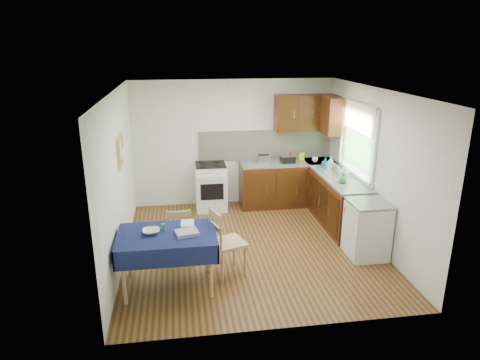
{
  "coord_description": "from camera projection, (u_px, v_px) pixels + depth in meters",
  "views": [
    {
      "loc": [
        -1.1,
        -6.18,
        3.16
      ],
      "look_at": [
        -0.17,
        0.11,
        1.11
      ],
      "focal_mm": 32.0,
      "sensor_mm": 36.0,
      "label": 1
    }
  ],
  "objects": [
    {
      "name": "sauce_bottle",
      "position": [
        290.0,
        157.0,
        8.43
      ],
      "size": [
        0.05,
        0.05,
        0.22
      ],
      "primitive_type": "cylinder",
      "color": "#B20E13",
      "rests_on": "worktop_back"
    },
    {
      "name": "soap_bottle_c",
      "position": [
        343.0,
        178.0,
        7.19
      ],
      "size": [
        0.19,
        0.19,
        0.17
      ],
      "primitive_type": "imported",
      "rotation": [
        0.0,
        0.0,
        3.84
      ],
      "color": "green",
      "rests_on": "worktop_right"
    },
    {
      "name": "base_cabinets",
      "position": [
        310.0,
        192.0,
        8.18
      ],
      "size": [
        1.9,
        2.3,
        0.86
      ],
      "color": "#341209",
      "rests_on": "ground"
    },
    {
      "name": "spice_jar",
      "position": [
        163.0,
        227.0,
        5.66
      ],
      "size": [
        0.05,
        0.05,
        0.09
      ],
      "primitive_type": "cylinder",
      "color": "green",
      "rests_on": "dining_table"
    },
    {
      "name": "splashback",
      "position": [
        266.0,
        145.0,
        8.63
      ],
      "size": [
        2.7,
        0.02,
        0.6
      ],
      "primitive_type": "cube",
      "color": "beige",
      "rests_on": "wall_back"
    },
    {
      "name": "dish_rack",
      "position": [
        336.0,
        173.0,
        7.72
      ],
      "size": [
        0.39,
        0.3,
        0.18
      ],
      "rotation": [
        0.0,
        0.0,
        -0.2
      ],
      "color": "#99999E",
      "rests_on": "worktop_right"
    },
    {
      "name": "ceiling",
      "position": [
        253.0,
        91.0,
        6.17
      ],
      "size": [
        4.0,
        4.2,
        0.02
      ],
      "primitive_type": "cube",
      "color": "white",
      "rests_on": "wall_back"
    },
    {
      "name": "dining_table",
      "position": [
        167.0,
        241.0,
        5.61
      ],
      "size": [
        1.29,
        0.87,
        0.78
      ],
      "rotation": [
        0.0,
        0.0,
        0.13
      ],
      "color": "#101642",
      "rests_on": "ground"
    },
    {
      "name": "sandwich_press",
      "position": [
        288.0,
        159.0,
        8.44
      ],
      "size": [
        0.27,
        0.24,
        0.16
      ],
      "rotation": [
        0.0,
        0.0,
        0.27
      ],
      "color": "black",
      "rests_on": "worktop_back"
    },
    {
      "name": "yellow_packet",
      "position": [
        301.0,
        156.0,
        8.64
      ],
      "size": [
        0.12,
        0.09,
        0.14
      ],
      "primitive_type": "cube",
      "rotation": [
        0.0,
        0.0,
        -0.23
      ],
      "color": "yellow",
      "rests_on": "worktop_back"
    },
    {
      "name": "fridge",
      "position": [
        367.0,
        229.0,
        6.53
      ],
      "size": [
        0.58,
        0.6,
        0.89
      ],
      "color": "white",
      "rests_on": "ground"
    },
    {
      "name": "upper_cabinets",
      "position": [
        313.0,
        114.0,
        8.28
      ],
      "size": [
        1.2,
        0.85,
        0.7
      ],
      "color": "#341209",
      "rests_on": "wall_back"
    },
    {
      "name": "worktop_right",
      "position": [
        340.0,
        179.0,
        7.52
      ],
      "size": [
        0.6,
        1.7,
        0.04
      ],
      "primitive_type": "cube",
      "color": "slate",
      "rests_on": "base_cabinets"
    },
    {
      "name": "plate_bowl",
      "position": [
        151.0,
        231.0,
        5.59
      ],
      "size": [
        0.24,
        0.24,
        0.05
      ],
      "primitive_type": "imported",
      "rotation": [
        0.0,
        0.0,
        0.09
      ],
      "color": "beige",
      "rests_on": "dining_table"
    },
    {
      "name": "tea_towel",
      "position": [
        187.0,
        233.0,
        5.55
      ],
      "size": [
        0.32,
        0.28,
        0.05
      ],
      "primitive_type": "cube",
      "rotation": [
        0.0,
        0.0,
        0.23
      ],
      "color": "navy",
      "rests_on": "dining_table"
    },
    {
      "name": "chair_near",
      "position": [
        225.0,
        240.0,
        5.98
      ],
      "size": [
        0.56,
        0.56,
        1.0
      ],
      "rotation": [
        0.0,
        0.0,
        1.9
      ],
      "color": "tan",
      "rests_on": "ground"
    },
    {
      "name": "wall_right",
      "position": [
        375.0,
        168.0,
        6.84
      ],
      "size": [
        0.02,
        4.2,
        2.5
      ],
      "primitive_type": "cube",
      "color": "silver",
      "rests_on": "ground"
    },
    {
      "name": "cup",
      "position": [
        315.0,
        159.0,
        8.49
      ],
      "size": [
        0.12,
        0.12,
        0.09
      ],
      "primitive_type": "imported",
      "rotation": [
        0.0,
        0.0,
        -0.05
      ],
      "color": "silver",
      "rests_on": "worktop_back"
    },
    {
      "name": "stove",
      "position": [
        211.0,
        186.0,
        8.42
      ],
      "size": [
        0.6,
        0.61,
        0.92
      ],
      "color": "white",
      "rests_on": "ground"
    },
    {
      "name": "worktop_back",
      "position": [
        288.0,
        163.0,
        8.51
      ],
      "size": [
        1.9,
        0.6,
        0.04
      ],
      "primitive_type": "cube",
      "color": "slate",
      "rests_on": "base_cabinets"
    },
    {
      "name": "toaster",
      "position": [
        264.0,
        159.0,
        8.39
      ],
      "size": [
        0.24,
        0.15,
        0.18
      ],
      "rotation": [
        0.0,
        0.0,
        -0.42
      ],
      "color": "silver",
      "rests_on": "worktop_back"
    },
    {
      "name": "soap_bottle_a",
      "position": [
        330.0,
        164.0,
        7.85
      ],
      "size": [
        0.15,
        0.15,
        0.28
      ],
      "primitive_type": "imported",
      "rotation": [
        0.0,
        0.0,
        0.88
      ],
      "color": "white",
      "rests_on": "worktop_right"
    },
    {
      "name": "worktop_corner",
      "position": [
        319.0,
        161.0,
        8.6
      ],
      "size": [
        0.6,
        0.6,
        0.04
      ],
      "primitive_type": "cube",
      "color": "slate",
      "rests_on": "base_cabinets"
    },
    {
      "name": "soap_bottle_b",
      "position": [
        325.0,
        163.0,
        8.06
      ],
      "size": [
        0.12,
        0.12,
        0.2
      ],
      "primitive_type": "imported",
      "rotation": [
        0.0,
        0.0,
        2.02
      ],
      "color": "#1D5BAB",
      "rests_on": "worktop_right"
    },
    {
      "name": "wall_left",
      "position": [
        118.0,
        179.0,
        6.28
      ],
      "size": [
        0.02,
        4.2,
        2.5
      ],
      "primitive_type": "cube",
      "color": "white",
      "rests_on": "ground"
    },
    {
      "name": "chair_far",
      "position": [
        179.0,
        233.0,
        6.31
      ],
      "size": [
        0.4,
        0.4,
        0.89
      ],
      "rotation": [
        0.0,
        0.0,
        3.15
      ],
      "color": "tan",
      "rests_on": "ground"
    },
    {
      "name": "window",
      "position": [
        358.0,
        134.0,
        7.37
      ],
      "size": [
        0.04,
        1.48,
        1.26
      ],
      "color": "#2C5623",
      "rests_on": "wall_right"
    },
    {
      "name": "floor",
      "position": [
        251.0,
        247.0,
        6.94
      ],
      "size": [
        4.2,
        4.2,
        0.0
      ],
      "primitive_type": "plane",
      "color": "#432C11",
      "rests_on": "ground"
    },
    {
      "name": "wall_back",
      "position": [
        234.0,
        143.0,
        8.53
      ],
      "size": [
        4.0,
        0.02,
        2.5
      ],
      "primitive_type": "cube",
      "color": "silver",
      "rests_on": "ground"
    },
    {
      "name": "corkboard",
      "position": [
        120.0,
        151.0,
        6.46
      ],
      "size": [
        0.04,
        0.62,
        0.47
      ],
      "color": "tan",
      "rests_on": "wall_left"
    },
    {
      "name": "book",
      "position": [
        181.0,
        224.0,
        5.87
      ],
      "size": [
        0.19,
        0.25,
        0.02
      ],
      "primitive_type": "imported",
      "rotation": [
        0.0,
        0.0,
        -0.05
      ],
      "color": "white",
      "rests_on": "dining_table"
    },
    {
      "name": "wall_front",
      "position": [
        286.0,
        230.0,
        4.58
      ],
      "size": [
        4.0,
        0.02,
        2.5
      ],
      "primitive_type": "cube",
      "color": "silver",
      "rests_on": "ground"
    },
    {
      "name": "kettle",
      "position": [
        344.0,
        175.0,
        7.26
      ],
      "size": [
        0.16,
        0.16,
        0.26
      ],
      "color": "white",
      "rests_on": "worktop_right"
    }
  ]
}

